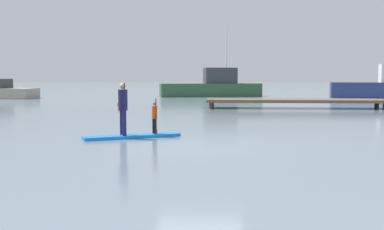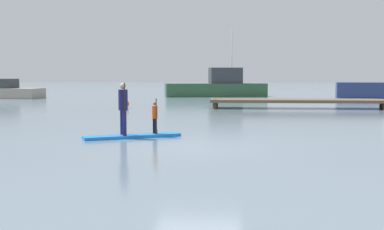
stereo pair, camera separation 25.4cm
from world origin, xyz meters
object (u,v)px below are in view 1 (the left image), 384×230
Objects in this scene: paddler_child_solo at (155,116)px; paddleboard_near at (132,136)px; paddler_adult at (123,105)px; mooring_buoy_near at (121,104)px; fishing_boat_green_midground at (213,87)px.

paddleboard_near is at bearing -155.05° from paddler_child_solo.
paddleboard_near is at bearing 26.99° from paddler_adult.
paddler_child_solo reaches higher than mooring_buoy_near.
mooring_buoy_near is at bearing 103.32° from paddleboard_near.
paddler_adult is 1.44× the size of paddler_child_solo.
paddleboard_near is at bearing -76.68° from mooring_buoy_near.
paddler_child_solo is 0.12× the size of fishing_boat_green_midground.
paddleboard_near is 1.08m from paddler_adult.
fishing_boat_green_midground reaches higher than mooring_buoy_near.
paddler_adult is (-0.27, -0.14, 1.03)m from paddleboard_near.
mooring_buoy_near is at bearing -108.36° from fishing_boat_green_midground.
fishing_boat_green_midground reaches higher than paddleboard_near.
paddleboard_near is 5.95× the size of mooring_buoy_near.
paddler_child_solo is at bearing 25.53° from paddler_adult.
paddleboard_near is 30.76m from fishing_boat_green_midground.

